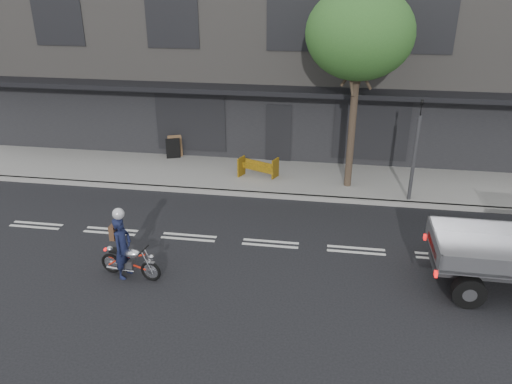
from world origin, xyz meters
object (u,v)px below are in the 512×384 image
at_px(motorcycle, 130,261).
at_px(sandwich_board, 173,148).
at_px(street_tree, 360,34).
at_px(traffic_light_pole, 414,157).
at_px(rider, 123,248).
at_px(construction_barrier, 257,169).

relative_size(motorcycle, sandwich_board, 1.91).
height_order(street_tree, sandwich_board, street_tree).
xyz_separation_m(motorcycle, sandwich_board, (-1.36, 7.96, 0.14)).
bearing_deg(traffic_light_pole, street_tree, 156.97).
bearing_deg(sandwich_board, rider, -102.85).
distance_m(traffic_light_pole, motorcycle, 9.37).
xyz_separation_m(street_tree, construction_barrier, (-3.23, 0.11, -4.75)).
xyz_separation_m(street_tree, motorcycle, (-5.50, -6.35, -4.83)).
bearing_deg(traffic_light_pole, construction_barrier, 169.59).
bearing_deg(traffic_light_pole, sandwich_board, 164.44).
xyz_separation_m(traffic_light_pole, construction_barrier, (-5.23, 0.96, -1.12)).
xyz_separation_m(motorcycle, rider, (-0.15, 0.00, 0.37)).
xyz_separation_m(street_tree, sandwich_board, (-6.86, 1.62, -4.69)).
bearing_deg(construction_barrier, sandwich_board, 157.45).
relative_size(motorcycle, rider, 1.03).
height_order(construction_barrier, sandwich_board, sandwich_board).
relative_size(street_tree, construction_barrier, 5.01).
bearing_deg(rider, traffic_light_pole, -44.48).
relative_size(motorcycle, construction_barrier, 1.25).
relative_size(traffic_light_pole, construction_barrier, 2.60).
height_order(street_tree, construction_barrier, street_tree).
height_order(rider, sandwich_board, rider).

